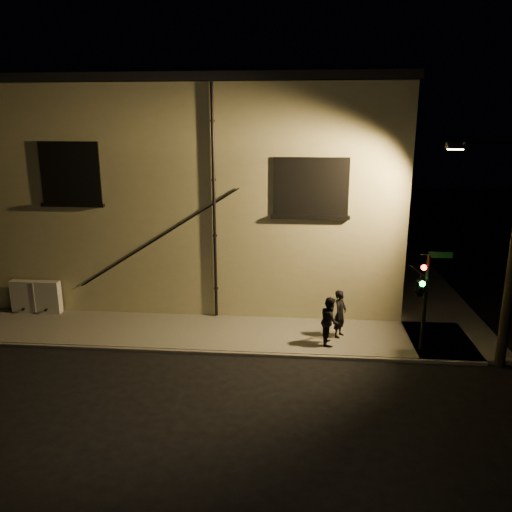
# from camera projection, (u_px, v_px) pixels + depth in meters

# --- Properties ---
(ground) EXTENTS (90.00, 90.00, 0.00)m
(ground) POSITION_uv_depth(u_px,v_px,m) (258.00, 355.00, 15.78)
(ground) COLOR black
(sidewalk) EXTENTS (21.00, 16.00, 0.12)m
(sidewalk) POSITION_uv_depth(u_px,v_px,m) (297.00, 306.00, 19.88)
(sidewalk) COLOR #58584F
(sidewalk) RESTS_ON ground
(building) EXTENTS (16.20, 12.23, 8.80)m
(building) POSITION_uv_depth(u_px,v_px,m) (211.00, 183.00, 23.58)
(building) COLOR tan
(building) RESTS_ON ground
(utility_cabinet) EXTENTS (1.90, 0.32, 1.25)m
(utility_cabinet) POSITION_uv_depth(u_px,v_px,m) (36.00, 297.00, 18.93)
(utility_cabinet) COLOR #B5B4AC
(utility_cabinet) RESTS_ON sidewalk
(pedestrian_a) EXTENTS (0.62, 0.71, 1.63)m
(pedestrian_a) POSITION_uv_depth(u_px,v_px,m) (340.00, 314.00, 16.71)
(pedestrian_a) COLOR black
(pedestrian_a) RESTS_ON sidewalk
(pedestrian_b) EXTENTS (0.61, 0.78, 1.59)m
(pedestrian_b) POSITION_uv_depth(u_px,v_px,m) (330.00, 321.00, 16.16)
(pedestrian_b) COLOR black
(pedestrian_b) RESTS_ON sidewalk
(traffic_signal) EXTENTS (1.25, 1.89, 3.21)m
(traffic_signal) POSITION_uv_depth(u_px,v_px,m) (421.00, 286.00, 15.31)
(traffic_signal) COLOR black
(traffic_signal) RESTS_ON sidewalk
(streetlamp_pole) EXTENTS (2.02, 1.39, 7.06)m
(streetlamp_pole) POSITION_uv_depth(u_px,v_px,m) (511.00, 244.00, 14.26)
(streetlamp_pole) COLOR black
(streetlamp_pole) RESTS_ON ground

